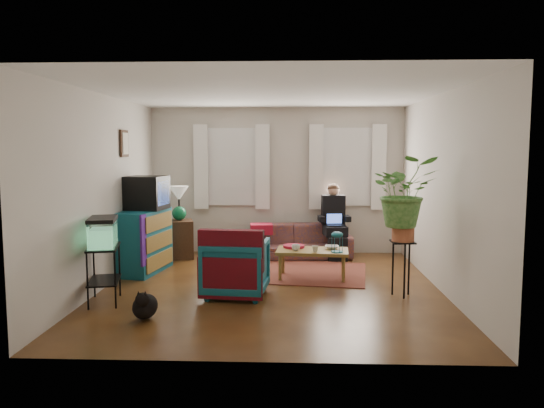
{
  "coord_description": "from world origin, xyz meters",
  "views": [
    {
      "loc": [
        0.3,
        -6.99,
        1.88
      ],
      "look_at": [
        0.0,
        0.4,
        1.1
      ],
      "focal_mm": 35.0,
      "sensor_mm": 36.0,
      "label": 1
    }
  ],
  "objects_px": {
    "coffee_table": "(312,264)",
    "plant_stand": "(402,269)",
    "sofa": "(294,236)",
    "aquarium_stand": "(104,275)",
    "side_table": "(180,239)",
    "dresser": "(143,241)",
    "armchair": "(236,265)"
  },
  "relations": [
    {
      "from": "armchair",
      "to": "coffee_table",
      "type": "distance_m",
      "value": 1.38
    },
    {
      "from": "side_table",
      "to": "coffee_table",
      "type": "xyz_separation_m",
      "value": [
        2.23,
        -1.37,
        -0.11
      ]
    },
    {
      "from": "sofa",
      "to": "aquarium_stand",
      "type": "height_order",
      "value": "sofa"
    },
    {
      "from": "side_table",
      "to": "aquarium_stand",
      "type": "distance_m",
      "value": 2.7
    },
    {
      "from": "side_table",
      "to": "dresser",
      "type": "relative_size",
      "value": 0.62
    },
    {
      "from": "coffee_table",
      "to": "plant_stand",
      "type": "relative_size",
      "value": 1.44
    },
    {
      "from": "side_table",
      "to": "plant_stand",
      "type": "relative_size",
      "value": 0.92
    },
    {
      "from": "armchair",
      "to": "dresser",
      "type": "bearing_deg",
      "value": -33.25
    },
    {
      "from": "dresser",
      "to": "aquarium_stand",
      "type": "xyz_separation_m",
      "value": [
        -0.01,
        -1.63,
        -0.13
      ]
    },
    {
      "from": "sofa",
      "to": "aquarium_stand",
      "type": "relative_size",
      "value": 2.79
    },
    {
      "from": "sofa",
      "to": "armchair",
      "type": "distance_m",
      "value": 2.53
    },
    {
      "from": "sofa",
      "to": "side_table",
      "type": "distance_m",
      "value": 1.96
    },
    {
      "from": "sofa",
      "to": "coffee_table",
      "type": "distance_m",
      "value": 1.53
    },
    {
      "from": "side_table",
      "to": "plant_stand",
      "type": "distance_m",
      "value": 4.01
    },
    {
      "from": "dresser",
      "to": "coffee_table",
      "type": "bearing_deg",
      "value": 2.19
    },
    {
      "from": "sofa",
      "to": "plant_stand",
      "type": "height_order",
      "value": "sofa"
    },
    {
      "from": "sofa",
      "to": "plant_stand",
      "type": "relative_size",
      "value": 2.73
    },
    {
      "from": "plant_stand",
      "to": "side_table",
      "type": "bearing_deg",
      "value": 146.22
    },
    {
      "from": "aquarium_stand",
      "to": "armchair",
      "type": "relative_size",
      "value": 0.87
    },
    {
      "from": "armchair",
      "to": "sofa",
      "type": "bearing_deg",
      "value": -101.6
    },
    {
      "from": "sofa",
      "to": "dresser",
      "type": "height_order",
      "value": "dresser"
    },
    {
      "from": "armchair",
      "to": "plant_stand",
      "type": "height_order",
      "value": "armchair"
    },
    {
      "from": "dresser",
      "to": "plant_stand",
      "type": "xyz_separation_m",
      "value": [
        3.68,
        -1.19,
        -0.12
      ]
    },
    {
      "from": "aquarium_stand",
      "to": "armchair",
      "type": "xyz_separation_m",
      "value": [
        1.57,
        0.39,
        0.05
      ]
    },
    {
      "from": "plant_stand",
      "to": "sofa",
      "type": "bearing_deg",
      "value": 120.18
    },
    {
      "from": "coffee_table",
      "to": "plant_stand",
      "type": "distance_m",
      "value": 1.42
    },
    {
      "from": "coffee_table",
      "to": "plant_stand",
      "type": "xyz_separation_m",
      "value": [
        1.11,
        -0.87,
        0.14
      ]
    },
    {
      "from": "coffee_table",
      "to": "aquarium_stand",
      "type": "bearing_deg",
      "value": -148.53
    },
    {
      "from": "sofa",
      "to": "side_table",
      "type": "xyz_separation_m",
      "value": [
        -1.96,
        -0.14,
        -0.05
      ]
    },
    {
      "from": "aquarium_stand",
      "to": "coffee_table",
      "type": "bearing_deg",
      "value": 13.78
    },
    {
      "from": "dresser",
      "to": "plant_stand",
      "type": "height_order",
      "value": "dresser"
    },
    {
      "from": "plant_stand",
      "to": "aquarium_stand",
      "type": "bearing_deg",
      "value": -173.19
    }
  ]
}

